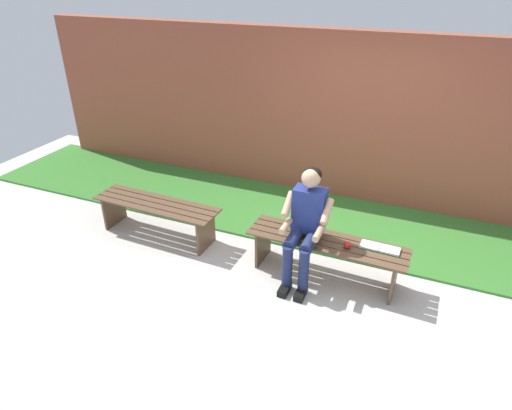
{
  "coord_description": "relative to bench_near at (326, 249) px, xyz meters",
  "views": [
    {
      "loc": [
        -0.82,
        3.93,
        3.08
      ],
      "look_at": [
        0.77,
        0.15,
        0.82
      ],
      "focal_mm": 30.67,
      "sensor_mm": 36.0,
      "label": 1
    }
  ],
  "objects": [
    {
      "name": "person_seated",
      "position": [
        0.22,
        0.1,
        0.35
      ],
      "size": [
        0.5,
        0.69,
        1.28
      ],
      "color": "navy",
      "rests_on": "ground"
    },
    {
      "name": "bench_far",
      "position": [
        2.19,
        0.0,
        -0.0
      ],
      "size": [
        1.67,
        0.5,
        0.47
      ],
      "rotation": [
        0.0,
        0.0,
        -0.03
      ],
      "color": "brown",
      "rests_on": "ground"
    },
    {
      "name": "apple",
      "position": [
        -0.23,
        0.06,
        0.15
      ],
      "size": [
        0.08,
        0.08,
        0.08
      ],
      "primitive_type": "sphere",
      "color": "red",
      "rests_on": "bench_near"
    },
    {
      "name": "grass_strip",
      "position": [
        1.09,
        -1.21,
        -0.34
      ],
      "size": [
        9.0,
        1.68,
        0.03
      ],
      "primitive_type": "cube",
      "color": "#387A2D",
      "rests_on": "ground"
    },
    {
      "name": "bench_near",
      "position": [
        0.0,
        0.0,
        0.0
      ],
      "size": [
        1.75,
        0.5,
        0.47
      ],
      "rotation": [
        0.0,
        0.0,
        -0.03
      ],
      "color": "brown",
      "rests_on": "ground"
    },
    {
      "name": "ground_plane",
      "position": [
        1.09,
        1.0,
        -0.38
      ],
      "size": [
        10.0,
        7.0,
        0.04
      ],
      "primitive_type": "cube",
      "color": "beige"
    },
    {
      "name": "book_open",
      "position": [
        -0.55,
        -0.06,
        0.12
      ],
      "size": [
        0.42,
        0.17,
        0.02
      ],
      "rotation": [
        0.0,
        0.0,
        -0.03
      ],
      "color": "white",
      "rests_on": "bench_near"
    },
    {
      "name": "brick_wall",
      "position": [
        0.5,
        -2.06,
        0.82
      ],
      "size": [
        9.5,
        0.24,
        2.36
      ],
      "primitive_type": "cube",
      "color": "#9E4C38",
      "rests_on": "ground"
    }
  ]
}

